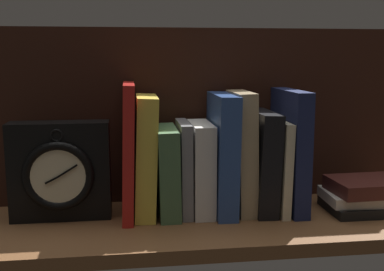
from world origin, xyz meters
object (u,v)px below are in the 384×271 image
at_px(book_yellow_seinlanguage, 146,156).
at_px(book_gray_chess, 184,168).
at_px(book_blue_modern, 222,153).
at_px(book_red_requiem, 128,150).
at_px(book_white_catcher, 201,168).
at_px(book_stack_side, 365,195).
at_px(book_tan_shortstories, 242,152).
at_px(book_cream_twain, 276,165).
at_px(book_black_skeptic, 261,161).
at_px(book_navy_bierce, 290,150).
at_px(framed_clock, 60,171).
at_px(book_green_romantic, 167,171).

bearing_deg(book_yellow_seinlanguage, book_gray_chess, 0.00).
bearing_deg(book_blue_modern, book_gray_chess, 180.00).
xyz_separation_m(book_red_requiem, book_yellow_seinlanguage, (0.03, 0.00, -0.01)).
bearing_deg(book_white_catcher, book_blue_modern, 0.00).
height_order(book_gray_chess, book_stack_side, book_gray_chess).
distance_m(book_red_requiem, book_blue_modern, 0.18).
bearing_deg(book_red_requiem, book_yellow_seinlanguage, 0.00).
bearing_deg(book_tan_shortstories, book_red_requiem, 180.00).
height_order(book_blue_modern, book_cream_twain, book_blue_modern).
distance_m(book_black_skeptic, book_navy_bierce, 0.06).
bearing_deg(framed_clock, book_white_catcher, 0.90).
distance_m(book_red_requiem, book_black_skeptic, 0.27).
height_order(book_white_catcher, book_stack_side, book_white_catcher).
height_order(book_gray_chess, book_black_skeptic, book_black_skeptic).
bearing_deg(framed_clock, book_red_requiem, 1.89).
bearing_deg(book_navy_bierce, book_green_romantic, 180.00).
height_order(book_black_skeptic, book_navy_bierce, book_navy_bierce).
bearing_deg(book_black_skeptic, book_green_romantic, 180.00).
relative_size(book_yellow_seinlanguage, book_tan_shortstories, 0.97).
relative_size(book_white_catcher, book_cream_twain, 0.98).
height_order(book_cream_twain, book_navy_bierce, book_navy_bierce).
height_order(book_navy_bierce, framed_clock, book_navy_bierce).
bearing_deg(book_tan_shortstories, book_navy_bierce, 0.00).
xyz_separation_m(book_gray_chess, book_navy_bierce, (0.21, 0.00, 0.03)).
xyz_separation_m(book_gray_chess, framed_clock, (-0.24, -0.00, 0.00)).
bearing_deg(book_stack_side, framed_clock, 176.32).
relative_size(book_red_requiem, book_yellow_seinlanguage, 1.10).
bearing_deg(book_green_romantic, book_cream_twain, 0.00).
bearing_deg(book_red_requiem, book_stack_side, -5.20).
distance_m(book_cream_twain, book_navy_bierce, 0.04).
bearing_deg(book_blue_modern, book_white_catcher, 180.00).
height_order(book_tan_shortstories, book_stack_side, book_tan_shortstories).
relative_size(book_green_romantic, book_navy_bierce, 0.71).
distance_m(book_gray_chess, framed_clock, 0.24).
bearing_deg(book_black_skeptic, book_yellow_seinlanguage, 180.00).
relative_size(book_gray_chess, framed_clock, 0.98).
height_order(book_white_catcher, book_blue_modern, book_blue_modern).
bearing_deg(book_stack_side, book_green_romantic, 173.81).
bearing_deg(book_cream_twain, book_navy_bierce, 0.00).
relative_size(book_yellow_seinlanguage, book_stack_side, 1.50).
xyz_separation_m(book_blue_modern, framed_clock, (-0.31, -0.00, -0.02)).
distance_m(book_white_catcher, book_cream_twain, 0.15).
bearing_deg(book_gray_chess, book_navy_bierce, 0.00).
relative_size(book_cream_twain, framed_clock, 0.98).
distance_m(book_red_requiem, book_green_romantic, 0.09).
distance_m(book_yellow_seinlanguage, framed_clock, 0.16).
bearing_deg(book_navy_bierce, book_cream_twain, 180.00).
distance_m(book_blue_modern, book_navy_bierce, 0.14).
xyz_separation_m(book_red_requiem, framed_clock, (-0.13, -0.00, -0.04)).
xyz_separation_m(book_yellow_seinlanguage, book_navy_bierce, (0.29, 0.00, 0.00)).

